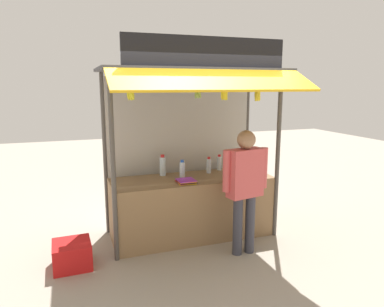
# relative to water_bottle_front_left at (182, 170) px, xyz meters

# --- Properties ---
(ground_plane) EXTENTS (20.00, 20.00, 0.00)m
(ground_plane) POSITION_rel_water_bottle_front_left_xyz_m (0.14, -0.02, -0.98)
(ground_plane) COLOR #9E9384
(stall_counter) EXTENTS (2.25, 0.78, 0.85)m
(stall_counter) POSITION_rel_water_bottle_front_left_xyz_m (0.14, -0.02, -0.55)
(stall_counter) COLOR olive
(stall_counter) RESTS_ON ground
(stall_structure) EXTENTS (2.45, 1.65, 2.70)m
(stall_structure) POSITION_rel_water_bottle_front_left_xyz_m (0.14, 0.11, 0.68)
(stall_structure) COLOR #4C4742
(stall_structure) RESTS_ON ground
(water_bottle_front_left) EXTENTS (0.07, 0.07, 0.26)m
(water_bottle_front_left) POSITION_rel_water_bottle_front_left_xyz_m (0.00, 0.00, 0.00)
(water_bottle_front_left) COLOR silver
(water_bottle_front_left) RESTS_ON stall_counter
(water_bottle_back_left) EXTENTS (0.07, 0.07, 0.24)m
(water_bottle_back_left) POSITION_rel_water_bottle_front_left_xyz_m (0.47, 0.17, -0.01)
(water_bottle_back_left) COLOR silver
(water_bottle_back_left) RESTS_ON stall_counter
(water_bottle_center) EXTENTS (0.09, 0.09, 0.30)m
(water_bottle_center) POSITION_rel_water_bottle_front_left_xyz_m (-0.21, 0.26, 0.02)
(water_bottle_center) COLOR silver
(water_bottle_center) RESTS_ON stall_counter
(water_bottle_left) EXTENTS (0.07, 0.07, 0.24)m
(water_bottle_left) POSITION_rel_water_bottle_front_left_xyz_m (0.69, 0.29, -0.01)
(water_bottle_left) COLOR silver
(water_bottle_left) RESTS_ON stall_counter
(water_bottle_far_left) EXTENTS (0.06, 0.06, 0.23)m
(water_bottle_far_left) POSITION_rel_water_bottle_front_left_xyz_m (1.20, 0.23, -0.02)
(water_bottle_far_left) COLOR silver
(water_bottle_far_left) RESTS_ON stall_counter
(magazine_stack_back_right) EXTENTS (0.25, 0.32, 0.09)m
(magazine_stack_back_right) POSITION_rel_water_bottle_front_left_xyz_m (0.70, -0.33, -0.08)
(magazine_stack_back_right) COLOR yellow
(magazine_stack_back_right) RESTS_ON stall_counter
(magazine_stack_mid_right) EXTENTS (0.26, 0.26, 0.05)m
(magazine_stack_mid_right) POSITION_rel_water_bottle_front_left_xyz_m (-0.02, -0.24, -0.10)
(magazine_stack_mid_right) COLOR yellow
(magazine_stack_mid_right) RESTS_ON stall_counter
(banana_bunch_inner_left) EXTENTS (0.10, 0.10, 0.25)m
(banana_bunch_inner_left) POSITION_rel_water_bottle_front_left_xyz_m (-0.77, -0.51, 1.07)
(banana_bunch_inner_left) COLOR #332D23
(banana_bunch_rightmost) EXTENTS (0.09, 0.09, 0.29)m
(banana_bunch_rightmost) POSITION_rel_water_bottle_front_left_xyz_m (0.85, -0.51, 1.02)
(banana_bunch_rightmost) COLOR #332D23
(banana_bunch_inner_right) EXTENTS (0.11, 0.10, 0.25)m
(banana_bunch_inner_right) POSITION_rel_water_bottle_front_left_xyz_m (0.03, -0.51, 1.08)
(banana_bunch_inner_right) COLOR #332D23
(banana_bunch_leftmost) EXTENTS (0.11, 0.10, 0.27)m
(banana_bunch_leftmost) POSITION_rel_water_bottle_front_left_xyz_m (0.39, -0.51, 1.05)
(banana_bunch_leftmost) COLOR #332D23
(vendor_person) EXTENTS (0.61, 0.28, 1.60)m
(vendor_person) POSITION_rel_water_bottle_front_left_xyz_m (0.57, -0.77, -0.02)
(vendor_person) COLOR #383842
(vendor_person) RESTS_ON ground
(plastic_crate) EXTENTS (0.45, 0.45, 0.31)m
(plastic_crate) POSITION_rel_water_bottle_front_left_xyz_m (-1.51, -0.41, -0.82)
(plastic_crate) COLOR red
(plastic_crate) RESTS_ON ground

